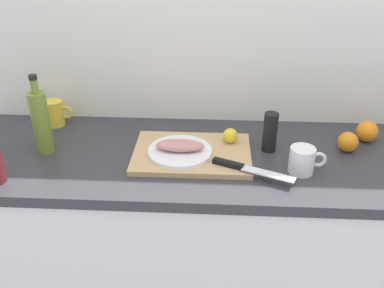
{
  "coord_description": "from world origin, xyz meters",
  "views": [
    {
      "loc": [
        -0.05,
        -1.38,
        1.71
      ],
      "look_at": [
        -0.13,
        -0.01,
        0.95
      ],
      "focal_mm": 40.78,
      "sensor_mm": 36.0,
      "label": 1
    }
  ],
  "objects_px": {
    "olive_oil_bottle": "(41,121)",
    "orange_0": "(367,131)",
    "white_plate": "(180,152)",
    "coffee_mug_1": "(303,160)",
    "chef_knife": "(242,167)",
    "coffee_mug_0": "(55,113)",
    "cutting_board": "(192,154)",
    "pepper_mill": "(270,132)",
    "fish_fillet": "(180,145)",
    "lemon_0": "(230,136)"
  },
  "relations": [
    {
      "from": "cutting_board",
      "to": "chef_knife",
      "type": "height_order",
      "value": "chef_knife"
    },
    {
      "from": "orange_0",
      "to": "pepper_mill",
      "type": "distance_m",
      "value": 0.4
    },
    {
      "from": "lemon_0",
      "to": "coffee_mug_0",
      "type": "bearing_deg",
      "value": 168.27
    },
    {
      "from": "fish_fillet",
      "to": "coffee_mug_0",
      "type": "relative_size",
      "value": 1.53
    },
    {
      "from": "cutting_board",
      "to": "fish_fillet",
      "type": "bearing_deg",
      "value": -156.95
    },
    {
      "from": "cutting_board",
      "to": "pepper_mill",
      "type": "xyz_separation_m",
      "value": [
        0.28,
        0.06,
        0.07
      ]
    },
    {
      "from": "cutting_board",
      "to": "fish_fillet",
      "type": "xyz_separation_m",
      "value": [
        -0.04,
        -0.02,
        0.04
      ]
    },
    {
      "from": "cutting_board",
      "to": "olive_oil_bottle",
      "type": "distance_m",
      "value": 0.56
    },
    {
      "from": "chef_knife",
      "to": "lemon_0",
      "type": "height_order",
      "value": "lemon_0"
    },
    {
      "from": "olive_oil_bottle",
      "to": "fish_fillet",
      "type": "bearing_deg",
      "value": -2.47
    },
    {
      "from": "cutting_board",
      "to": "fish_fillet",
      "type": "distance_m",
      "value": 0.06
    },
    {
      "from": "lemon_0",
      "to": "orange_0",
      "type": "bearing_deg",
      "value": 8.53
    },
    {
      "from": "coffee_mug_1",
      "to": "pepper_mill",
      "type": "bearing_deg",
      "value": 123.56
    },
    {
      "from": "olive_oil_bottle",
      "to": "coffee_mug_1",
      "type": "distance_m",
      "value": 0.93
    },
    {
      "from": "cutting_board",
      "to": "coffee_mug_0",
      "type": "height_order",
      "value": "coffee_mug_0"
    },
    {
      "from": "coffee_mug_0",
      "to": "coffee_mug_1",
      "type": "distance_m",
      "value": 1.01
    },
    {
      "from": "coffee_mug_0",
      "to": "pepper_mill",
      "type": "bearing_deg",
      "value": -10.8
    },
    {
      "from": "coffee_mug_0",
      "to": "chef_knife",
      "type": "bearing_deg",
      "value": -24.31
    },
    {
      "from": "fish_fillet",
      "to": "pepper_mill",
      "type": "height_order",
      "value": "pepper_mill"
    },
    {
      "from": "pepper_mill",
      "to": "cutting_board",
      "type": "bearing_deg",
      "value": -167.97
    },
    {
      "from": "fish_fillet",
      "to": "pepper_mill",
      "type": "relative_size",
      "value": 1.16
    },
    {
      "from": "fish_fillet",
      "to": "coffee_mug_1",
      "type": "xyz_separation_m",
      "value": [
        0.42,
        -0.07,
        -0.01
      ]
    },
    {
      "from": "orange_0",
      "to": "chef_knife",
      "type": "bearing_deg",
      "value": -151.18
    },
    {
      "from": "lemon_0",
      "to": "fish_fillet",
      "type": "bearing_deg",
      "value": -152.69
    },
    {
      "from": "lemon_0",
      "to": "coffee_mug_1",
      "type": "xyz_separation_m",
      "value": [
        0.24,
        -0.16,
        -0.0
      ]
    },
    {
      "from": "white_plate",
      "to": "orange_0",
      "type": "xyz_separation_m",
      "value": [
        0.71,
        0.17,
        0.01
      ]
    },
    {
      "from": "white_plate",
      "to": "coffee_mug_1",
      "type": "bearing_deg",
      "value": -9.16
    },
    {
      "from": "lemon_0",
      "to": "white_plate",
      "type": "bearing_deg",
      "value": -152.69
    },
    {
      "from": "chef_knife",
      "to": "pepper_mill",
      "type": "xyz_separation_m",
      "value": [
        0.11,
        0.18,
        0.05
      ]
    },
    {
      "from": "cutting_board",
      "to": "coffee_mug_1",
      "type": "height_order",
      "value": "coffee_mug_1"
    },
    {
      "from": "olive_oil_bottle",
      "to": "pepper_mill",
      "type": "distance_m",
      "value": 0.83
    },
    {
      "from": "cutting_board",
      "to": "orange_0",
      "type": "xyz_separation_m",
      "value": [
        0.67,
        0.16,
        0.03
      ]
    },
    {
      "from": "chef_knife",
      "to": "olive_oil_bottle",
      "type": "relative_size",
      "value": 0.93
    },
    {
      "from": "cutting_board",
      "to": "lemon_0",
      "type": "relative_size",
      "value": 7.6
    },
    {
      "from": "olive_oil_bottle",
      "to": "coffee_mug_1",
      "type": "relative_size",
      "value": 2.38
    },
    {
      "from": "olive_oil_bottle",
      "to": "coffee_mug_0",
      "type": "bearing_deg",
      "value": 98.27
    },
    {
      "from": "cutting_board",
      "to": "lemon_0",
      "type": "bearing_deg",
      "value": 28.54
    },
    {
      "from": "chef_knife",
      "to": "coffee_mug_0",
      "type": "relative_size",
      "value": 2.45
    },
    {
      "from": "cutting_board",
      "to": "pepper_mill",
      "type": "distance_m",
      "value": 0.3
    },
    {
      "from": "fish_fillet",
      "to": "olive_oil_bottle",
      "type": "height_order",
      "value": "olive_oil_bottle"
    },
    {
      "from": "chef_knife",
      "to": "pepper_mill",
      "type": "bearing_deg",
      "value": 81.78
    },
    {
      "from": "white_plate",
      "to": "coffee_mug_1",
      "type": "distance_m",
      "value": 0.43
    },
    {
      "from": "white_plate",
      "to": "coffee_mug_1",
      "type": "relative_size",
      "value": 1.84
    },
    {
      "from": "coffee_mug_0",
      "to": "cutting_board",
      "type": "bearing_deg",
      "value": -21.29
    },
    {
      "from": "chef_knife",
      "to": "orange_0",
      "type": "xyz_separation_m",
      "value": [
        0.49,
        0.27,
        0.01
      ]
    },
    {
      "from": "chef_knife",
      "to": "lemon_0",
      "type": "bearing_deg",
      "value": 124.07
    },
    {
      "from": "white_plate",
      "to": "coffee_mug_0",
      "type": "xyz_separation_m",
      "value": [
        -0.53,
        0.24,
        0.03
      ]
    },
    {
      "from": "lemon_0",
      "to": "chef_knife",
      "type": "bearing_deg",
      "value": -79.14
    },
    {
      "from": "pepper_mill",
      "to": "coffee_mug_0",
      "type": "bearing_deg",
      "value": 169.2
    },
    {
      "from": "olive_oil_bottle",
      "to": "orange_0",
      "type": "bearing_deg",
      "value": 7.13
    }
  ]
}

